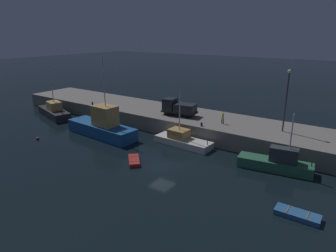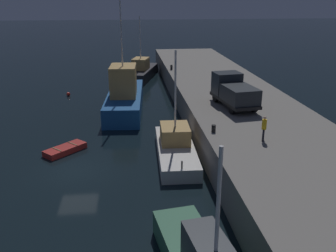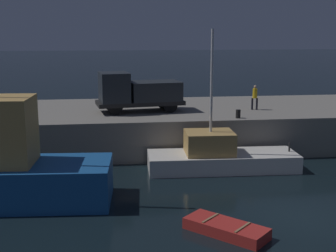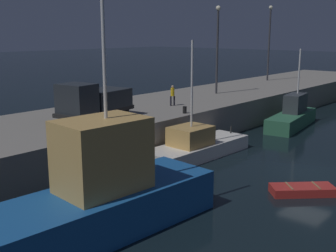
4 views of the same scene
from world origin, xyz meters
The scene contains 7 objects.
ground_plane centered at (0.00, 0.00, 0.00)m, with size 320.00×320.00×0.00m, color black.
pier_quay centered at (0.00, 13.30, 1.19)m, with size 79.57×9.57×2.38m.
fishing_boat_blue centered at (-1.64, 6.87, 0.74)m, with size 8.12×2.82×7.51m.
dinghy_orange_near centered at (-3.27, -1.15, 0.22)m, with size 3.06×3.07×0.47m.
utility_truck centered at (-5.72, 12.14, 3.63)m, with size 5.64×2.89×2.51m.
dockworker centered at (1.84, 11.91, 3.29)m, with size 0.40×0.38×1.59m.
bollard_central centered at (0.00, 9.18, 2.63)m, with size 0.28×0.28×0.50m, color black.
Camera 3 is at (-7.41, -16.92, 7.45)m, focal length 49.80 mm.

